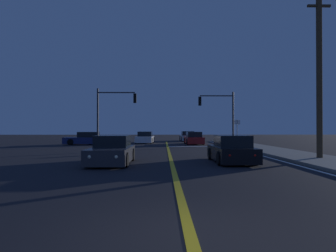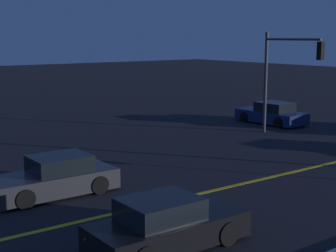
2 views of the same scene
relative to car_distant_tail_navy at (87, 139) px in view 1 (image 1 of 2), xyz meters
name	(u,v)px [view 1 (image 1 of 2)]	position (x,y,z in m)	size (l,w,h in m)	color
ground_plane	(191,239)	(8.40, -26.52, -0.58)	(160.00, 160.00, 0.00)	black
sidewalk_right	(302,156)	(15.91, -14.20, -0.51)	(3.20, 44.34, 0.15)	slate
lane_line_center	(170,158)	(8.40, -14.20, -0.58)	(0.20, 41.88, 0.01)	gold
lane_line_edge_right	(269,158)	(14.06, -14.20, -0.58)	(0.16, 41.88, 0.01)	white
stop_bar	(199,146)	(11.36, -3.39, -0.58)	(5.91, 0.50, 0.01)	white
car_distant_tail_navy	(87,139)	(0.00, 0.00, 0.00)	(4.47, 2.08, 1.34)	navy
car_lead_oncoming_silver	(188,137)	(11.35, 9.48, 0.00)	(2.05, 4.23, 1.34)	#B2B5BA
car_mid_block_white	(145,138)	(5.89, 3.50, 0.00)	(2.07, 4.39, 1.34)	silver
car_side_waiting_red	(194,139)	(11.31, 1.01, 0.00)	(1.92, 4.49, 1.34)	maroon
car_far_approaching_black	(231,151)	(11.37, -16.37, 0.00)	(1.86, 4.22, 1.34)	black
car_parked_curb_charcoal	(112,151)	(5.55, -16.79, 0.00)	(1.87, 4.28, 1.34)	#2D2D33
traffic_signal_near_right	(220,110)	(13.79, -1.09, 3.02)	(3.61, 0.28, 5.42)	#38383D
traffic_signal_far_left	(112,108)	(3.07, -2.49, 3.12)	(3.81, 0.28, 5.56)	#38383D
utility_pole_right	(319,67)	(16.21, -15.59, 4.35)	(1.46, 0.30, 9.55)	#4C3823
street_sign_corner	(237,128)	(14.81, -3.89, 1.11)	(0.56, 0.07, 2.52)	slate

